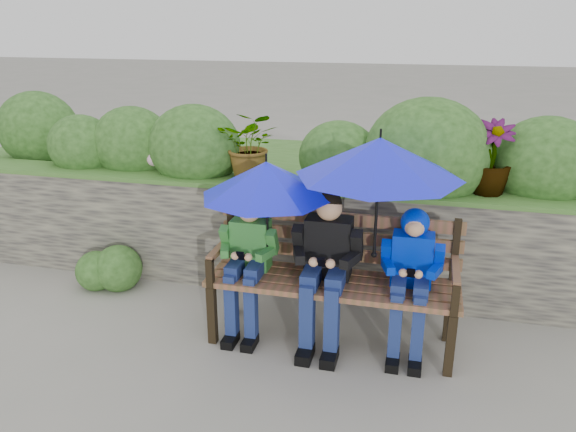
% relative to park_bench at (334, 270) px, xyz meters
% --- Properties ---
extents(ground, '(60.00, 60.00, 0.00)m').
position_rel_park_bench_xyz_m(ground, '(-0.40, 0.02, -0.58)').
color(ground, gray).
rests_on(ground, ground).
extents(garden_backdrop, '(8.00, 2.84, 1.85)m').
position_rel_park_bench_xyz_m(garden_backdrop, '(-0.37, 1.62, 0.06)').
color(garden_backdrop, '#3A3836').
rests_on(garden_backdrop, ground).
extents(park_bench, '(1.93, 0.56, 1.02)m').
position_rel_park_bench_xyz_m(park_bench, '(0.00, 0.00, 0.00)').
color(park_bench, black).
rests_on(park_bench, ground).
extents(boy_left, '(0.45, 0.52, 1.12)m').
position_rel_park_bench_xyz_m(boy_left, '(-0.68, -0.09, 0.07)').
color(boy_left, '#2A6B2E').
rests_on(boy_left, ground).
extents(boy_middle, '(0.53, 0.61, 1.22)m').
position_rel_park_bench_xyz_m(boy_middle, '(-0.05, -0.10, 0.11)').
color(boy_middle, black).
rests_on(boy_middle, ground).
extents(boy_right, '(0.45, 0.55, 1.12)m').
position_rel_park_bench_xyz_m(boy_right, '(0.59, -0.08, 0.11)').
color(boy_right, '#000AC2').
rests_on(boy_right, ground).
extents(umbrella_left, '(1.02, 1.02, 0.74)m').
position_rel_park_bench_xyz_m(umbrella_left, '(-0.52, -0.05, 0.71)').
color(umbrella_left, '#131BF0').
rests_on(umbrella_left, ground).
extents(umbrella_right, '(1.19, 1.19, 0.96)m').
position_rel_park_bench_xyz_m(umbrella_right, '(0.31, -0.10, 0.94)').
color(umbrella_right, '#131BF0').
rests_on(umbrella_right, ground).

